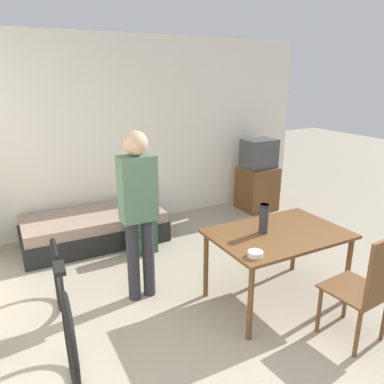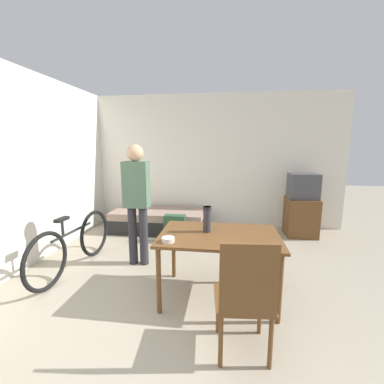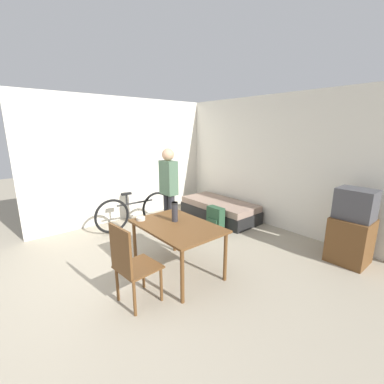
{
  "view_description": "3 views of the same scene",
  "coord_description": "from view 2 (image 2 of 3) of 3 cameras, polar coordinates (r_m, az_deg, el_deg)",
  "views": [
    {
      "loc": [
        -1.89,
        -1.45,
        2.17
      ],
      "look_at": [
        -0.04,
        2.03,
        0.92
      ],
      "focal_mm": 35.0,
      "sensor_mm": 36.0,
      "label": 1
    },
    {
      "loc": [
        0.43,
        -1.59,
        1.67
      ],
      "look_at": [
        -0.03,
        1.86,
        1.04
      ],
      "focal_mm": 24.0,
      "sensor_mm": 36.0,
      "label": 2
    },
    {
      "loc": [
        3.08,
        -0.95,
        2.03
      ],
      "look_at": [
        -0.25,
        1.86,
        0.96
      ],
      "focal_mm": 24.0,
      "sensor_mm": 36.0,
      "label": 3
    }
  ],
  "objects": [
    {
      "name": "thermos_flask",
      "position": [
        2.83,
        3.36,
        -5.82
      ],
      "size": [
        0.09,
        0.09,
        0.29
      ],
      "color": "#2D2D33",
      "rests_on": "dining_table"
    },
    {
      "name": "person_standing",
      "position": [
        3.6,
        -12.19,
        -0.89
      ],
      "size": [
        0.34,
        0.23,
        1.69
      ],
      "color": "#28282D",
      "rests_on": "ground_plane"
    },
    {
      "name": "bicycle",
      "position": [
        3.87,
        -24.85,
        -10.54
      ],
      "size": [
        0.16,
        1.7,
        0.78
      ],
      "color": "black",
      "rests_on": "ground_plane"
    },
    {
      "name": "mate_bowl",
      "position": [
        2.59,
        -5.34,
        -10.5
      ],
      "size": [
        0.13,
        0.13,
        0.05
      ],
      "color": "beige",
      "rests_on": "dining_table"
    },
    {
      "name": "wall_left",
      "position": [
        4.42,
        -30.79,
        4.66
      ],
      "size": [
        0.06,
        4.73,
        2.7
      ],
      "color": "silver",
      "rests_on": "ground_plane"
    },
    {
      "name": "tv",
      "position": [
        5.2,
        23.17,
        -3.14
      ],
      "size": [
        0.54,
        0.53,
        1.17
      ],
      "color": "brown",
      "rests_on": "ground_plane"
    },
    {
      "name": "dining_table",
      "position": [
        2.84,
        6.04,
        -10.81
      ],
      "size": [
        1.28,
        0.86,
        0.73
      ],
      "color": "brown",
      "rests_on": "ground_plane"
    },
    {
      "name": "backpack",
      "position": [
        4.55,
        -3.82,
        -8.13
      ],
      "size": [
        0.37,
        0.2,
        0.48
      ],
      "color": "#284C33",
      "rests_on": "ground_plane"
    },
    {
      "name": "ground_plane",
      "position": [
        2.35,
        -6.55,
        -35.13
      ],
      "size": [
        20.0,
        20.0,
        0.0
      ],
      "primitive_type": "plane",
      "color": "#9E937F"
    },
    {
      "name": "daybed",
      "position": [
        5.2,
        -7.41,
        -6.25
      ],
      "size": [
        1.83,
        0.85,
        0.41
      ],
      "color": "black",
      "rests_on": "ground_plane"
    },
    {
      "name": "wooden_chair",
      "position": [
        2.13,
        11.81,
        -21.49
      ],
      "size": [
        0.49,
        0.49,
        1.01
      ],
      "color": "brown",
      "rests_on": "ground_plane"
    },
    {
      "name": "wall_back",
      "position": [
        5.38,
        2.94,
        6.81
      ],
      "size": [
        5.54,
        0.06,
        2.7
      ],
      "color": "silver",
      "rests_on": "ground_plane"
    }
  ]
}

